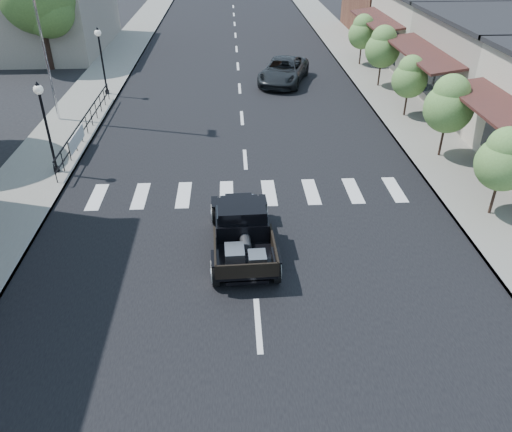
{
  "coord_description": "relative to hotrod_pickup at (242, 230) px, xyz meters",
  "views": [
    {
      "loc": [
        -0.54,
        -12.41,
        9.07
      ],
      "look_at": [
        0.14,
        0.75,
        1.0
      ],
      "focal_mm": 35.0,
      "sensor_mm": 36.0,
      "label": 1
    }
  ],
  "objects": [
    {
      "name": "low_building_left",
      "position": [
        -14.7,
        27.67,
        1.72
      ],
      "size": [
        10.0,
        12.0,
        5.0
      ],
      "primitive_type": "cube",
      "color": "#AA9D8F",
      "rests_on": "ground"
    },
    {
      "name": "small_tree_d",
      "position": [
        8.6,
        16.44,
        1.03
      ],
      "size": [
        1.99,
        1.99,
        3.32
      ],
      "primitive_type": null,
      "color": "#53813B",
      "rests_on": "sidewalk_right"
    },
    {
      "name": "lamp_post_b",
      "position": [
        -7.3,
        5.67,
        1.19
      ],
      "size": [
        0.36,
        0.36,
        3.63
      ],
      "primitive_type": null,
      "color": "black",
      "rests_on": "sidewalk_left"
    },
    {
      "name": "road",
      "position": [
        0.3,
        14.67,
        -0.77
      ],
      "size": [
        14.0,
        80.0,
        0.02
      ],
      "primitive_type": "cube",
      "color": "black",
      "rests_on": "ground"
    },
    {
      "name": "small_tree_b",
      "position": [
        8.6,
        6.42,
        1.04
      ],
      "size": [
        2.0,
        2.0,
        3.33
      ],
      "primitive_type": null,
      "color": "#53813B",
      "rests_on": "sidewalk_right"
    },
    {
      "name": "sidewalk_right",
      "position": [
        8.8,
        14.67,
        -0.7
      ],
      "size": [
        3.0,
        80.0,
        0.15
      ],
      "primitive_type": "cube",
      "color": "gray",
      "rests_on": "ground"
    },
    {
      "name": "big_tree_far",
      "position": [
        -12.2,
        21.67,
        2.73
      ],
      "size": [
        4.77,
        4.77,
        7.01
      ],
      "primitive_type": null,
      "color": "#466B2E",
      "rests_on": "ground"
    },
    {
      "name": "small_tree_a",
      "position": [
        8.6,
        1.61,
        0.87
      ],
      "size": [
        1.8,
        1.8,
        3.0
      ],
      "primitive_type": null,
      "color": "#53813B",
      "rests_on": "sidewalk_right"
    },
    {
      "name": "ground",
      "position": [
        0.3,
        -0.33,
        -0.78
      ],
      "size": [
        120.0,
        120.0,
        0.0
      ],
      "primitive_type": "plane",
      "color": "black",
      "rests_on": "ground"
    },
    {
      "name": "small_tree_c",
      "position": [
        8.6,
        11.32,
        0.83
      ],
      "size": [
        1.74,
        1.74,
        2.91
      ],
      "primitive_type": null,
      "color": "#53813B",
      "rests_on": "sidewalk_right"
    },
    {
      "name": "second_car",
      "position": [
        3.04,
        17.74,
        -0.06
      ],
      "size": [
        3.86,
        5.67,
        1.44
      ],
      "primitive_type": "imported",
      "rotation": [
        0.0,
        0.0,
        -0.31
      ],
      "color": "black",
      "rests_on": "ground"
    },
    {
      "name": "hotrod_pickup",
      "position": [
        0.0,
        0.0,
        0.0
      ],
      "size": [
        2.25,
        4.55,
        1.55
      ],
      "primitive_type": null,
      "rotation": [
        0.0,
        0.0,
        0.04
      ],
      "color": "black",
      "rests_on": "ground"
    },
    {
      "name": "lamp_post_c",
      "position": [
        -7.3,
        15.67,
        1.19
      ],
      "size": [
        0.36,
        0.36,
        3.63
      ],
      "primitive_type": null,
      "color": "black",
      "rests_on": "sidewalk_left"
    },
    {
      "name": "sidewalk_left",
      "position": [
        -8.2,
        14.67,
        -0.7
      ],
      "size": [
        3.0,
        80.0,
        0.15
      ],
      "primitive_type": "cube",
      "color": "gray",
      "rests_on": "ground"
    },
    {
      "name": "road_markings",
      "position": [
        0.3,
        9.67,
        -0.78
      ],
      "size": [
        12.0,
        60.0,
        0.06
      ],
      "primitive_type": null,
      "color": "silver",
      "rests_on": "ground"
    },
    {
      "name": "storefront_far",
      "position": [
        15.3,
        21.67,
        1.47
      ],
      "size": [
        10.0,
        9.0,
        4.5
      ],
      "primitive_type": "cube",
      "color": "beige",
      "rests_on": "ground"
    },
    {
      "name": "banner",
      "position": [
        -6.92,
        7.67,
        -0.33
      ],
      "size": [
        0.04,
        2.2,
        0.6
      ],
      "primitive_type": null,
      "color": "silver",
      "rests_on": "sidewalk_left"
    },
    {
      "name": "small_tree_e",
      "position": [
        8.6,
        21.33,
        0.93
      ],
      "size": [
        1.87,
        1.87,
        3.11
      ],
      "primitive_type": null,
      "color": "#53813B",
      "rests_on": "sidewalk_right"
    },
    {
      "name": "railing",
      "position": [
        -7.0,
        9.67,
        -0.13
      ],
      "size": [
        0.08,
        10.0,
        1.0
      ],
      "primitive_type": null,
      "color": "black",
      "rests_on": "sidewalk_left"
    }
  ]
}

